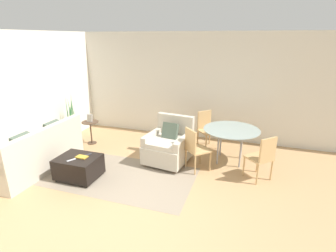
# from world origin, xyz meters

# --- Properties ---
(ground_plane) EXTENTS (20.00, 20.00, 0.00)m
(ground_plane) POSITION_xyz_m (0.00, 0.00, 0.00)
(ground_plane) COLOR tan
(wall_back) EXTENTS (12.00, 0.06, 2.75)m
(wall_back) POSITION_xyz_m (0.00, 3.56, 1.38)
(wall_back) COLOR silver
(wall_back) RESTS_ON ground_plane
(wall_left) EXTENTS (0.06, 12.00, 2.75)m
(wall_left) POSITION_xyz_m (-2.96, 1.50, 1.38)
(wall_left) COLOR silver
(wall_left) RESTS_ON ground_plane
(area_rug) EXTENTS (2.92, 1.62, 0.01)m
(area_rug) POSITION_xyz_m (-0.63, 0.93, 0.00)
(area_rug) COLOR gray
(area_rug) RESTS_ON ground_plane
(couch) EXTENTS (0.88, 2.05, 0.93)m
(couch) POSITION_xyz_m (-2.39, 0.68, 0.31)
(couch) COLOR beige
(couch) RESTS_ON ground_plane
(armchair) EXTENTS (0.96, 1.04, 0.97)m
(armchair) POSITION_xyz_m (0.08, 1.87, 0.37)
(armchair) COLOR beige
(armchair) RESTS_ON ground_plane
(ottoman) EXTENTS (0.78, 0.63, 0.44)m
(ottoman) POSITION_xyz_m (-1.34, 0.63, 0.24)
(ottoman) COLOR black
(ottoman) RESTS_ON ground_plane
(book_stack) EXTENTS (0.22, 0.14, 0.02)m
(book_stack) POSITION_xyz_m (-1.26, 0.65, 0.45)
(book_stack) COLOR gold
(book_stack) RESTS_ON ottoman
(tv_remote_primary) EXTENTS (0.12, 0.17, 0.01)m
(tv_remote_primary) POSITION_xyz_m (-1.38, 0.49, 0.44)
(tv_remote_primary) COLOR #B7B7BC
(tv_remote_primary) RESTS_ON ottoman
(tv_remote_secondary) EXTENTS (0.11, 0.13, 0.01)m
(tv_remote_secondary) POSITION_xyz_m (-1.22, 0.80, 0.44)
(tv_remote_secondary) COLOR #333338
(tv_remote_secondary) RESTS_ON ottoman
(potted_plant) EXTENTS (0.35, 0.35, 1.28)m
(potted_plant) POSITION_xyz_m (-2.64, 2.19, 0.31)
(potted_plant) COLOR #333338
(potted_plant) RESTS_ON ground_plane
(side_table) EXTENTS (0.42, 0.42, 0.58)m
(side_table) POSITION_xyz_m (-2.12, 2.21, 0.41)
(side_table) COLOR #4C3828
(side_table) RESTS_ON ground_plane
(picture_frame) EXTENTS (0.15, 0.07, 0.19)m
(picture_frame) POSITION_xyz_m (-2.12, 2.21, 0.68)
(picture_frame) COLOR silver
(picture_frame) RESTS_ON side_table
(dining_table) EXTENTS (1.19, 1.19, 0.75)m
(dining_table) POSITION_xyz_m (1.36, 2.28, 0.67)
(dining_table) COLOR #8C9E99
(dining_table) RESTS_ON ground_plane
(dining_chair_near_left) EXTENTS (0.59, 0.59, 0.90)m
(dining_chair_near_left) POSITION_xyz_m (0.71, 1.64, 0.52)
(dining_chair_near_left) COLOR tan
(dining_chair_near_left) RESTS_ON ground_plane
(dining_chair_near_right) EXTENTS (0.59, 0.59, 0.90)m
(dining_chair_near_right) POSITION_xyz_m (2.01, 1.64, 0.52)
(dining_chair_near_right) COLOR tan
(dining_chair_near_right) RESTS_ON ground_plane
(dining_chair_far_left) EXTENTS (0.59, 0.59, 0.90)m
(dining_chair_far_left) POSITION_xyz_m (0.71, 2.93, 0.52)
(dining_chair_far_left) COLOR tan
(dining_chair_far_left) RESTS_ON ground_plane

